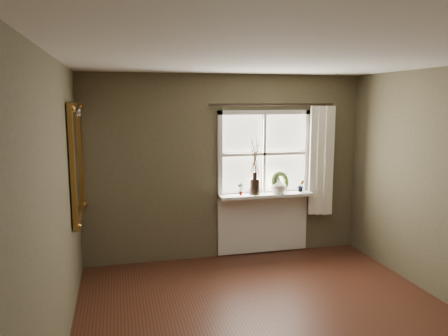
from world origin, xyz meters
TOP-DOWN VIEW (x-y plane):
  - floor at (0.00, 0.00)m, footprint 4.50×4.50m
  - ceiling at (0.00, 0.00)m, footprint 4.50×4.50m
  - wall_back at (0.00, 2.30)m, footprint 4.00×0.10m
  - wall_left at (-2.05, 0.00)m, footprint 0.10×4.50m
  - window_frame at (0.55, 2.23)m, footprint 1.36×0.06m
  - window_sill at (0.55, 2.12)m, footprint 1.36×0.26m
  - window_apron at (0.55, 2.23)m, footprint 1.36×0.04m
  - dark_jug at (0.38, 2.12)m, footprint 0.20×0.20m
  - cream_vase at (0.74, 2.12)m, footprint 0.26×0.26m
  - wreath at (0.78, 2.16)m, footprint 0.34×0.25m
  - potted_plant_left at (0.17, 2.12)m, footprint 0.10×0.09m
  - potted_plant_right at (1.09, 2.12)m, footprint 0.10×0.08m
  - curtain at (1.39, 2.13)m, footprint 0.36×0.12m
  - curtain_rod at (0.65, 2.17)m, footprint 1.84×0.03m
  - gilt_mirror at (-1.96, 1.69)m, footprint 0.10×1.15m

SIDE VIEW (x-z plane):
  - floor at x=0.00m, z-range 0.00..0.00m
  - window_apron at x=0.55m, z-range 0.02..0.90m
  - window_sill at x=0.55m, z-range 0.88..0.92m
  - potted_plant_left at x=0.17m, z-range 0.92..1.09m
  - potted_plant_right at x=1.09m, z-range 0.92..1.10m
  - dark_jug at x=0.38m, z-range 0.92..1.14m
  - cream_vase at x=0.74m, z-range 0.92..1.16m
  - wreath at x=0.78m, z-range 0.88..1.20m
  - wall_back at x=0.00m, z-range 0.00..2.60m
  - wall_left at x=-2.05m, z-range 0.00..2.60m
  - curtain at x=1.39m, z-range 0.57..2.16m
  - window_frame at x=0.55m, z-range 0.86..2.10m
  - gilt_mirror at x=-1.96m, z-range 0.84..2.21m
  - curtain_rod at x=0.65m, z-range 2.16..2.20m
  - ceiling at x=0.00m, z-range 2.60..2.60m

